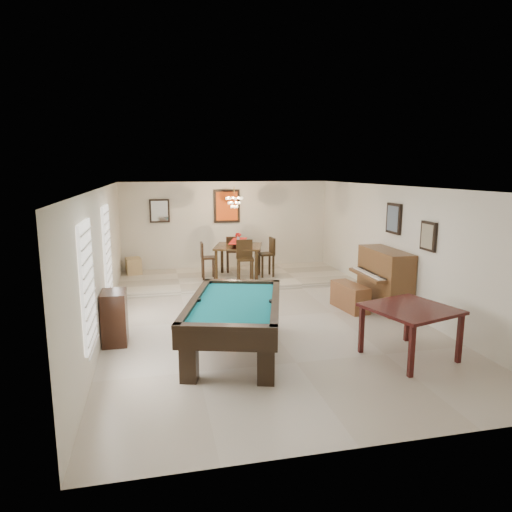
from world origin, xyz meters
name	(u,v)px	position (x,y,z in m)	size (l,w,h in m)	color
ground_plane	(262,318)	(0.00, 0.00, -0.01)	(6.00, 9.00, 0.02)	beige
wall_back	(227,227)	(0.00, 4.50, 1.30)	(6.00, 0.04, 2.60)	silver
wall_front	(365,332)	(0.00, -4.50, 1.30)	(6.00, 0.04, 2.60)	silver
wall_left	(103,261)	(-3.00, 0.00, 1.30)	(0.04, 9.00, 2.60)	silver
wall_right	(401,248)	(3.00, 0.00, 1.30)	(0.04, 9.00, 2.60)	silver
ceiling	(263,187)	(0.00, 0.00, 2.60)	(6.00, 9.00, 0.04)	white
dining_step	(235,278)	(0.00, 3.25, 0.06)	(6.00, 2.50, 0.12)	beige
window_left_front	(88,284)	(-2.97, -2.20, 1.40)	(0.06, 1.00, 1.70)	white
window_left_rear	(107,250)	(-2.97, 0.60, 1.40)	(0.06, 1.00, 1.70)	white
pool_table	(235,328)	(-0.85, -1.67, 0.43)	(1.40, 2.59, 0.86)	black
square_table	(409,332)	(1.79, -2.43, 0.41)	(1.19, 1.19, 0.82)	black
upright_piano	(378,279)	(2.55, 0.09, 0.63)	(0.85, 1.52, 1.27)	brown
piano_bench	(350,297)	(1.94, 0.13, 0.28)	(0.39, 0.99, 0.55)	brown
apothecary_chest	(115,318)	(-2.78, -0.79, 0.45)	(0.40, 0.61, 0.91)	black
dining_table	(238,259)	(0.07, 3.06, 0.61)	(1.18, 1.18, 0.97)	black
flower_vase	(238,237)	(0.07, 3.06, 1.20)	(0.13, 0.13, 0.22)	#B4120F
dining_chair_south	(245,263)	(0.10, 2.28, 0.67)	(0.41, 0.41, 1.10)	black
dining_chair_north	(233,254)	(0.05, 3.78, 0.63)	(0.37, 0.37, 1.01)	black
dining_chair_west	(208,261)	(-0.72, 3.09, 0.60)	(0.36, 0.36, 0.96)	black
dining_chair_east	(266,257)	(0.82, 3.03, 0.64)	(0.38, 0.38, 1.04)	black
corner_bench	(134,266)	(-2.66, 4.10, 0.34)	(0.39, 0.49, 0.44)	tan
chandelier	(234,198)	(0.00, 3.20, 2.20)	(0.44, 0.44, 0.60)	#FFE5B2
back_painting	(227,206)	(0.00, 4.46, 1.90)	(0.75, 0.06, 0.95)	#D84C14
back_mirror	(160,211)	(-1.90, 4.46, 1.80)	(0.55, 0.06, 0.65)	white
right_picture_upper	(394,219)	(2.96, 0.30, 1.90)	(0.06, 0.55, 0.65)	slate
right_picture_lower	(428,236)	(2.96, -1.00, 1.70)	(0.06, 0.45, 0.55)	gray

